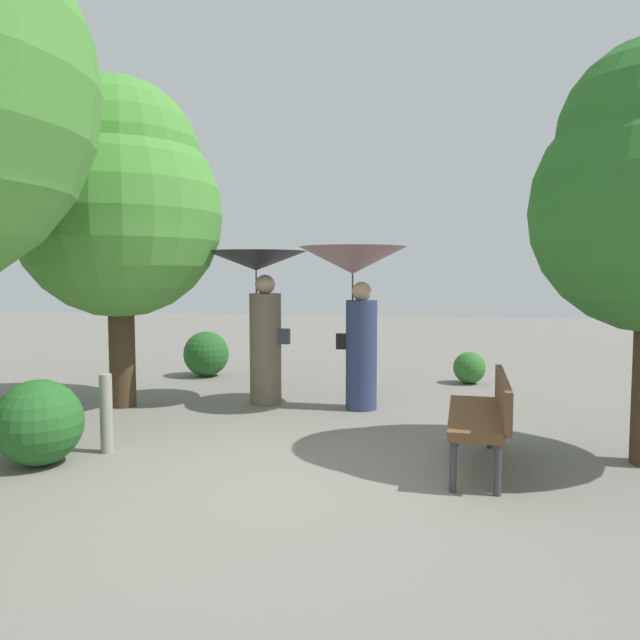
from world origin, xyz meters
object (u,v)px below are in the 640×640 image
Objects in this scene: person_left at (260,293)px; path_marker_post at (106,413)px; person_right at (355,285)px; park_bench at (484,412)px; tree_near_left at (118,198)px.

person_left reaches higher than path_marker_post.
person_right is 1.36× the size of park_bench.
person_left is at bearing -127.42° from park_bench.
tree_near_left is (-3.00, -0.41, 1.12)m from person_right.
person_right is 2.70× the size of path_marker_post.
park_bench is (2.71, -2.31, -0.97)m from person_left.
person_left is 2.16m from tree_near_left.
park_bench is at bearing -22.02° from tree_near_left.
person_right is 2.83m from park_bench.
person_right is 3.22m from tree_near_left.
park_bench is 0.36× the size of tree_near_left.
person_left is 2.82m from path_marker_post.
tree_near_left is (-1.71, -0.52, 1.22)m from person_left.
person_right is (1.28, -0.11, 0.10)m from person_left.
park_bench is at bearing -123.13° from person_left.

